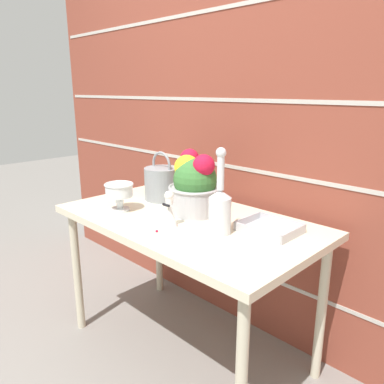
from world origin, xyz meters
The scene contains 10 objects.
ground_plane centered at (0.00, 0.00, 0.00)m, with size 12.00×12.00×0.00m, color gray.
brick_wall centered at (0.00, 0.46, 1.10)m, with size 3.60×0.08×2.20m.
patio_table centered at (0.00, 0.00, 0.67)m, with size 1.27×0.72×0.74m.
watering_can centered at (-0.32, 0.12, 0.83)m, with size 0.34×0.19×0.27m.
crystal_pedestal_bowl centered at (-0.32, -0.16, 0.84)m, with size 0.15×0.15×0.14m.
flower_planter centered at (-0.03, 0.08, 0.88)m, with size 0.27×0.27×0.31m.
glass_decanter centered at (0.24, -0.04, 0.86)m, with size 0.10×0.10×0.37m.
figurine_vase centered at (0.03, -0.14, 0.81)m, with size 0.08×0.08×0.17m.
wire_tray centered at (0.38, 0.13, 0.75)m, with size 0.24×0.20×0.04m.
fallen_petal centered at (0.04, -0.22, 0.74)m, with size 0.01×0.01×0.01m.
Camera 1 is at (1.22, -1.19, 1.33)m, focal length 35.00 mm.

